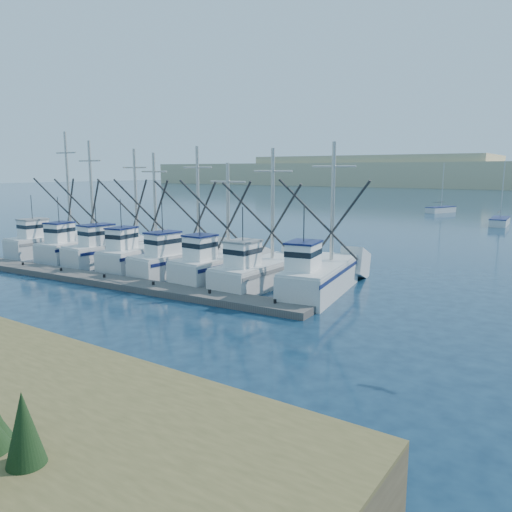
{
  "coord_description": "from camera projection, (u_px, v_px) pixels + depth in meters",
  "views": [
    {
      "loc": [
        14.6,
        -14.14,
        6.94
      ],
      "look_at": [
        -0.54,
        8.0,
        2.3
      ],
      "focal_mm": 35.0,
      "sensor_mm": 36.0,
      "label": 1
    }
  ],
  "objects": [
    {
      "name": "sailboat_near",
      "position": [
        500.0,
        222.0,
        63.16
      ],
      "size": [
        2.25,
        6.17,
        8.1
      ],
      "rotation": [
        0.0,
        0.0,
        0.06
      ],
      "color": "silver",
      "rests_on": "ground"
    },
    {
      "name": "ground",
      "position": [
        159.0,
        338.0,
        20.8
      ],
      "size": [
        500.0,
        500.0,
        0.0
      ],
      "primitive_type": "plane",
      "color": "#0B1F34",
      "rests_on": "ground"
    },
    {
      "name": "trawler_fleet",
      "position": [
        161.0,
        257.0,
        34.75
      ],
      "size": [
        27.99,
        9.29,
        10.11
      ],
      "color": "silver",
      "rests_on": "ground"
    },
    {
      "name": "floating_dock",
      "position": [
        104.0,
        280.0,
        30.91
      ],
      "size": [
        28.06,
        3.83,
        0.37
      ],
      "primitive_type": "cube",
      "rotation": [
        0.0,
        0.0,
        0.07
      ],
      "color": "#55504C",
      "rests_on": "ground"
    },
    {
      "name": "sailboat_far",
      "position": [
        441.0,
        210.0,
        82.23
      ],
      "size": [
        3.74,
        6.26,
        8.1
      ],
      "rotation": [
        0.0,
        0.0,
        -0.34
      ],
      "color": "silver",
      "rests_on": "ground"
    }
  ]
}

